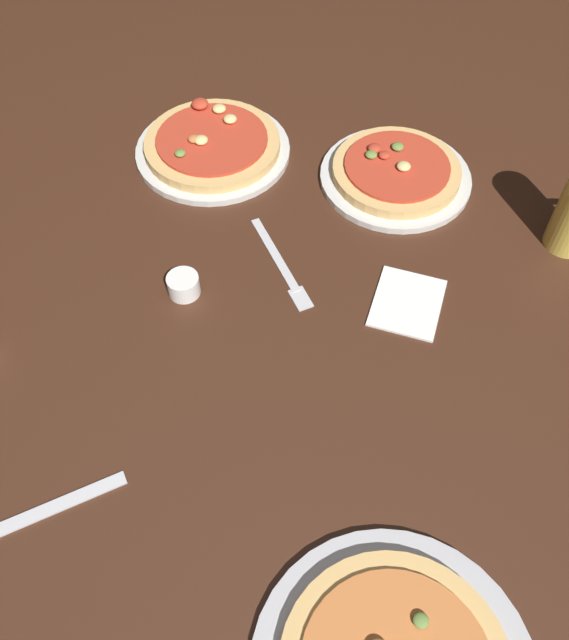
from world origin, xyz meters
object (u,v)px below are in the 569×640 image
object	(u,v)px
pizza_plate_side	(396,173)
ramekin_butter	(183,285)
fork_left	(281,264)
pizza_plate_far	(212,146)
napkin_folded	(408,302)
knife_right	(37,513)

from	to	relation	value
pizza_plate_side	ramekin_butter	xyz separation A→B (m)	(-0.15, -0.41, 0.00)
fork_left	pizza_plate_far	bearing A→B (deg)	147.94
pizza_plate_far	napkin_folded	size ratio (longest dim) A/B	2.31
fork_left	knife_right	xyz separation A→B (m)	(-0.03, -0.51, 0.00)
ramekin_butter	pizza_plate_side	bearing A→B (deg)	69.33
pizza_plate_far	pizza_plate_side	world-z (taller)	pizza_plate_far
pizza_plate_far	ramekin_butter	bearing A→B (deg)	-60.82
pizza_plate_far	knife_right	bearing A→B (deg)	-71.04
pizza_plate_far	pizza_plate_side	size ratio (longest dim) A/B	1.06
ramekin_butter	knife_right	distance (m)	0.39
pizza_plate_far	fork_left	bearing A→B (deg)	-32.06
fork_left	pizza_plate_side	bearing A→B (deg)	78.15
pizza_plate_far	knife_right	distance (m)	0.71
napkin_folded	knife_right	size ratio (longest dim) A/B	0.61
pizza_plate_side	napkin_folded	size ratio (longest dim) A/B	2.19
napkin_folded	fork_left	distance (m)	0.21
pizza_plate_far	pizza_plate_side	bearing A→B (deg)	20.66
pizza_plate_far	napkin_folded	distance (m)	0.48
pizza_plate_side	fork_left	size ratio (longest dim) A/B	1.45
pizza_plate_side	knife_right	distance (m)	0.79
pizza_plate_side	knife_right	world-z (taller)	pizza_plate_side
pizza_plate_far	knife_right	world-z (taller)	pizza_plate_far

